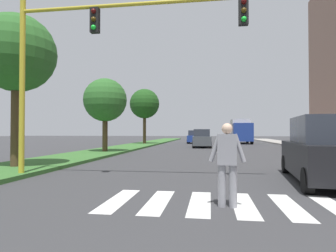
# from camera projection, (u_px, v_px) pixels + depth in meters

# --- Properties ---
(ground_plane) EXTENTS (140.00, 140.00, 0.00)m
(ground_plane) POSITION_uv_depth(u_px,v_px,m) (217.00, 147.00, 27.93)
(ground_plane) COLOR #38383A
(crosswalk) EXTENTS (5.85, 2.20, 0.01)m
(crosswalk) POSITION_uv_depth(u_px,v_px,m) (243.00, 205.00, 5.98)
(crosswalk) COLOR silver
(crosswalk) RESTS_ON ground_plane
(median_strip) EXTENTS (3.38, 64.00, 0.15)m
(median_strip) POSITION_uv_depth(u_px,v_px,m) (129.00, 147.00, 27.15)
(median_strip) COLOR #386B2D
(median_strip) RESTS_ON ground_plane
(tree_mid) EXTENTS (3.08, 3.08, 6.05)m
(tree_mid) POSITION_uv_depth(u_px,v_px,m) (16.00, 54.00, 11.48)
(tree_mid) COLOR #4C3823
(tree_mid) RESTS_ON median_strip
(tree_far) EXTENTS (3.01, 3.01, 5.08)m
(tree_far) POSITION_uv_depth(u_px,v_px,m) (105.00, 100.00, 20.10)
(tree_far) COLOR #4C3823
(tree_far) RESTS_ON median_strip
(tree_distant) EXTENTS (3.42, 3.42, 6.32)m
(tree_distant) POSITION_uv_depth(u_px,v_px,m) (145.00, 104.00, 33.36)
(tree_distant) COLOR #4C3823
(tree_distant) RESTS_ON median_strip
(sidewalk_right) EXTENTS (3.00, 64.00, 0.15)m
(sidewalk_right) POSITION_uv_depth(u_px,v_px,m) (321.00, 148.00, 24.69)
(sidewalk_right) COLOR #9E9991
(sidewalk_right) RESTS_ON ground_plane
(traffic_light_gantry) EXTENTS (8.57, 0.30, 6.00)m
(traffic_light_gantry) POSITION_uv_depth(u_px,v_px,m) (93.00, 44.00, 9.27)
(traffic_light_gantry) COLOR gold
(traffic_light_gantry) RESTS_ON median_strip
(pedestrian_performer) EXTENTS (0.75, 0.27, 1.69)m
(pedestrian_performer) POSITION_uv_depth(u_px,v_px,m) (227.00, 161.00, 5.80)
(pedestrian_performer) COLOR gray
(pedestrian_performer) RESTS_ON ground_plane
(suv_crossing) EXTENTS (2.42, 4.78, 1.97)m
(suv_crossing) POSITION_uv_depth(u_px,v_px,m) (326.00, 151.00, 8.56)
(suv_crossing) COLOR black
(suv_crossing) RESTS_ON ground_plane
(sedan_midblock) EXTENTS (1.99, 4.33, 1.75)m
(sedan_midblock) POSITION_uv_depth(u_px,v_px,m) (201.00, 139.00, 27.86)
(sedan_midblock) COLOR #474C51
(sedan_midblock) RESTS_ON ground_plane
(sedan_distant) EXTENTS (1.89, 4.40, 1.68)m
(sedan_distant) POSITION_uv_depth(u_px,v_px,m) (195.00, 137.00, 37.52)
(sedan_distant) COLOR navy
(sedan_distant) RESTS_ON ground_plane
(truck_box_delivery) EXTENTS (2.40, 6.20, 3.10)m
(truck_box_delivery) POSITION_uv_depth(u_px,v_px,m) (241.00, 131.00, 37.11)
(truck_box_delivery) COLOR navy
(truck_box_delivery) RESTS_ON ground_plane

